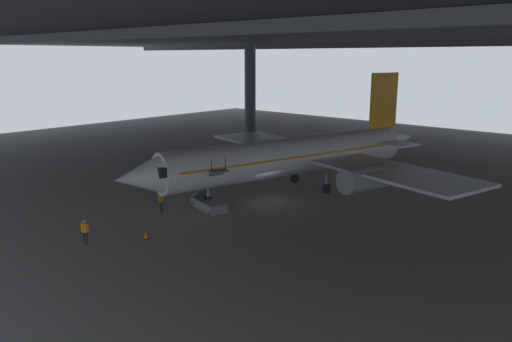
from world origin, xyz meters
TOP-DOWN VIEW (x-y plane):
  - ground_plane at (0.00, 0.00)m, footprint 110.00×110.00m
  - hangar_structure at (-0.04, 13.74)m, footprint 121.00×99.00m
  - airplane_main at (0.39, 4.06)m, footprint 31.54×32.07m
  - boarding_stairs at (-1.32, -4.83)m, footprint 4.18×2.32m
  - crew_worker_near_nose at (-1.66, -15.41)m, footprint 0.49×0.37m
  - crew_worker_by_stairs at (-3.47, -7.94)m, footprint 0.35×0.51m
  - traffic_cone_orange at (0.42, -12.21)m, footprint 0.36×0.36m

SIDE VIEW (x-z plane):
  - ground_plane at x=0.00m, z-range 0.00..0.00m
  - traffic_cone_orange at x=0.42m, z-range -0.01..0.59m
  - boarding_stairs at x=-1.32m, z-range -1.50..2.92m
  - crew_worker_near_nose at x=-1.66m, z-range 0.12..1.77m
  - crew_worker_by_stairs at x=-3.47m, z-range 0.12..1.84m
  - airplane_main at x=0.39m, z-range -1.93..8.40m
  - hangar_structure at x=-0.04m, z-range 6.85..21.79m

